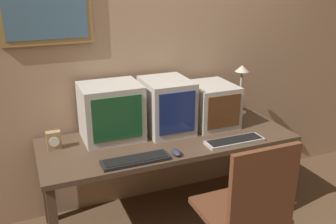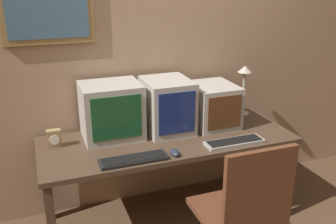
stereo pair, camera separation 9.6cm
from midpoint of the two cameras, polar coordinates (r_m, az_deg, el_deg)
The scene contains 11 objects.
wall_back at distance 3.03m, azimuth -2.04°, elevation 9.49°, with size 8.00×0.08×2.60m.
desk at distance 2.85m, azimuth 0.97°, elevation -5.24°, with size 1.90×0.73×0.71m.
monitor_left at distance 2.79m, azimuth -7.64°, elevation 0.16°, with size 0.43×0.37×0.42m.
monitor_center at distance 2.88m, azimuth 0.85°, elevation 0.96°, with size 0.34×0.42×0.41m.
monitor_right at distance 3.04m, azimuth 7.73°, elevation 1.05°, with size 0.34×0.41×0.34m.
keyboard_main at distance 2.49m, azimuth -4.16°, elevation -7.22°, with size 0.45×0.14×0.03m.
keyboard_side at distance 2.78m, azimuth 11.08°, elevation -4.52°, with size 0.44×0.14×0.03m.
mouse_near_keyboard at distance 2.56m, azimuth 2.10°, elevation -6.19°, with size 0.06×0.11×0.04m.
desk_clock at distance 2.76m, azimuth -16.01°, elevation -3.93°, with size 0.10×0.06×0.13m.
desk_lamp at distance 3.28m, azimuth 12.35°, elevation 4.61°, with size 0.12×0.12×0.44m.
office_chair at distance 2.46m, azimuth 12.24°, elevation -16.33°, with size 0.50×0.50×0.99m.
Camera 2 is at (-0.90, -1.63, 1.86)m, focal length 40.00 mm.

